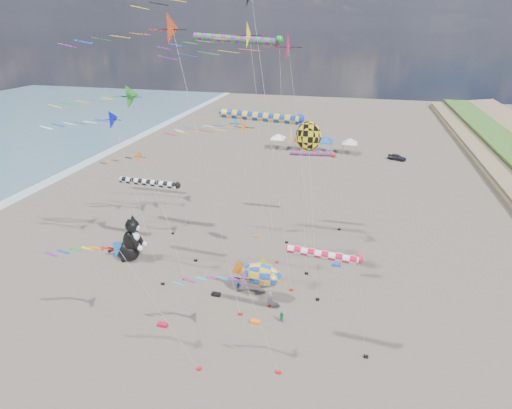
{
  "coord_description": "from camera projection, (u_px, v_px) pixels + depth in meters",
  "views": [
    {
      "loc": [
        9.74,
        -21.93,
        24.54
      ],
      "look_at": [
        1.21,
        12.0,
        8.68
      ],
      "focal_mm": 28.0,
      "sensor_mm": 36.0,
      "label": 1
    }
  ],
  "objects": [
    {
      "name": "delta_kite_4",
      "position": [
        243.0,
        37.0,
        36.04
      ],
      "size": [
        11.54,
        2.57,
        25.0
      ],
      "color": "yellow",
      "rests_on": "ground"
    },
    {
      "name": "tent_row",
      "position": [
        313.0,
        137.0,
        83.03
      ],
      "size": [
        19.2,
        4.2,
        3.8
      ],
      "color": "white",
      "rests_on": "ground"
    },
    {
      "name": "kite_bag_1",
      "position": [
        216.0,
        294.0,
        39.45
      ],
      "size": [
        0.9,
        0.44,
        0.3
      ],
      "primitive_type": "cube",
      "color": "black",
      "rests_on": "ground"
    },
    {
      "name": "ground",
      "position": [
        204.0,
        363.0,
        31.66
      ],
      "size": [
        260.0,
        260.0,
        0.0
      ],
      "primitive_type": "plane",
      "color": "brown",
      "rests_on": "ground"
    },
    {
      "name": "delta_kite_2",
      "position": [
        274.0,
        49.0,
        38.54
      ],
      "size": [
        16.98,
        2.99,
        24.1
      ],
      "color": "red",
      "rests_on": "ground"
    },
    {
      "name": "kite_bag_0",
      "position": [
        336.0,
        265.0,
        44.28
      ],
      "size": [
        0.9,
        0.44,
        0.3
      ],
      "primitive_type": "cube",
      "color": "blue",
      "rests_on": "ground"
    },
    {
      "name": "delta_kite_9",
      "position": [
        225.0,
        125.0,
        45.32
      ],
      "size": [
        9.34,
        1.72,
        15.32
      ],
      "color": "#207CC4",
      "rests_on": "ground"
    },
    {
      "name": "kite_bag_3",
      "position": [
        163.0,
        325.0,
        35.45
      ],
      "size": [
        0.9,
        0.44,
        0.3
      ],
      "primitive_type": "cube",
      "color": "red",
      "rests_on": "ground"
    },
    {
      "name": "delta_kite_5",
      "position": [
        120.0,
        254.0,
        28.23
      ],
      "size": [
        10.25,
        1.79,
        10.92
      ],
      "color": "blue",
      "rests_on": "ground"
    },
    {
      "name": "windsock_4",
      "position": [
        151.0,
        183.0,
        42.49
      ],
      "size": [
        8.44,
        0.78,
        9.51
      ],
      "color": "black",
      "rests_on": "ground"
    },
    {
      "name": "windsock_1",
      "position": [
        326.0,
        256.0,
        29.29
      ],
      "size": [
        6.99,
        0.66,
        9.42
      ],
      "color": "red",
      "rests_on": "ground"
    },
    {
      "name": "delta_kite_6",
      "position": [
        99.0,
        124.0,
        35.39
      ],
      "size": [
        10.69,
        1.87,
        17.77
      ],
      "color": "#070FD8",
      "rests_on": "ground"
    },
    {
      "name": "child_blue",
      "position": [
        238.0,
        287.0,
        39.98
      ],
      "size": [
        0.67,
        0.47,
        1.06
      ],
      "primitive_type": "imported",
      "rotation": [
        0.0,
        0.0,
        0.37
      ],
      "color": "#295DA9",
      "rests_on": "ground"
    },
    {
      "name": "kite_bag_2",
      "position": [
        256.0,
        322.0,
        35.8
      ],
      "size": [
        0.9,
        0.44,
        0.3
      ],
      "primitive_type": "cube",
      "color": "orange",
      "rests_on": "ground"
    },
    {
      "name": "delta_kite_7",
      "position": [
        167.0,
        33.0,
        28.11
      ],
      "size": [
        13.22,
        2.44,
        25.49
      ],
      "color": "red",
      "rests_on": "ground"
    },
    {
      "name": "windsock_3",
      "position": [
        263.0,
        117.0,
        37.11
      ],
      "size": [
        9.38,
        0.89,
        17.11
      ],
      "color": "#1431CD",
      "rests_on": "ground"
    },
    {
      "name": "fish_inflatable",
      "position": [
        260.0,
        275.0,
        37.92
      ],
      "size": [
        5.43,
        2.31,
        4.84
      ],
      "color": "blue",
      "rests_on": "ground"
    },
    {
      "name": "windsock_0",
      "position": [
        240.0,
        40.0,
        40.73
      ],
      "size": [
        10.68,
        0.82,
        23.51
      ],
      "color": "#198E24",
      "rests_on": "ground"
    },
    {
      "name": "delta_kite_0",
      "position": [
        135.0,
        160.0,
        48.0
      ],
      "size": [
        8.62,
        1.89,
        10.82
      ],
      "color": "orange",
      "rests_on": "ground"
    },
    {
      "name": "delta_kite_1",
      "position": [
        117.0,
        99.0,
        35.39
      ],
      "size": [
        12.22,
        2.3,
        19.93
      ],
      "color": "green",
      "rests_on": "ground"
    },
    {
      "name": "cat_inflatable",
      "position": [
        128.0,
        238.0,
        44.53
      ],
      "size": [
        4.1,
        2.1,
        5.49
      ],
      "primitive_type": null,
      "rotation": [
        0.0,
        0.0,
        0.02
      ],
      "color": "black",
      "rests_on": "ground"
    },
    {
      "name": "person_adult",
      "position": [
        270.0,
        300.0,
        37.49
      ],
      "size": [
        0.71,
        0.56,
        1.73
      ],
      "primitive_type": "imported",
      "rotation": [
        0.0,
        0.0,
        0.25
      ],
      "color": "slate",
      "rests_on": "ground"
    },
    {
      "name": "delta_kite_3",
      "position": [
        229.0,
        284.0,
        28.38
      ],
      "size": [
        8.04,
        1.61,
        8.87
      ],
      "color": "purple",
      "rests_on": "ground"
    },
    {
      "name": "parked_car",
      "position": [
        397.0,
        157.0,
        78.58
      ],
      "size": [
        3.8,
        2.6,
        1.2
      ],
      "primitive_type": "imported",
      "rotation": [
        0.0,
        0.0,
        1.2
      ],
      "color": "#26262D",
      "rests_on": "ground"
    },
    {
      "name": "child_green",
      "position": [
        282.0,
        317.0,
        35.72
      ],
      "size": [
        0.66,
        0.59,
        1.13
      ],
      "primitive_type": "imported",
      "rotation": [
        0.0,
        0.0,
        -0.35
      ],
      "color": "#227E50",
      "rests_on": "ground"
    },
    {
      "name": "windsock_2",
      "position": [
        314.0,
        154.0,
        48.82
      ],
      "size": [
        7.06,
        0.66,
        10.4
      ],
      "color": "red",
      "rests_on": "ground"
    },
    {
      "name": "delta_kite_10",
      "position": [
        244.0,
        130.0,
        36.13
      ],
      "size": [
        10.22,
        2.11,
        17.2
      ],
      "color": "orange",
      "rests_on": "ground"
    },
    {
      "name": "angelfish_kite",
      "position": [
        306.0,
        138.0,
        34.68
      ],
      "size": [
        3.74,
        3.02,
        16.97
      ],
      "color": "yellow",
      "rests_on": "ground"
    }
  ]
}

